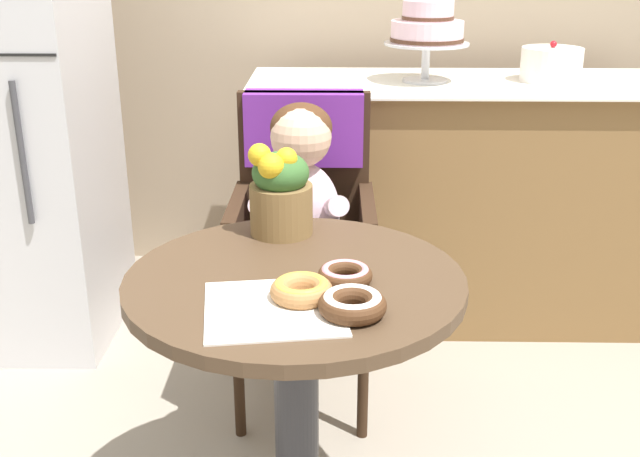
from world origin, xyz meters
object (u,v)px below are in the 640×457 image
object	(u,v)px
donut_mid	(345,274)
refrigerator	(3,105)
cafe_table	(296,364)
seated_child	(301,206)
donut_side	(352,303)
wicker_chair	(303,201)
round_layer_cake	(551,64)
flower_vase	(280,188)
tiered_cake_stand	(427,29)
donut_front	(301,289)

from	to	relation	value
donut_mid	refrigerator	xyz separation A→B (m)	(-1.16, 1.13, 0.11)
cafe_table	seated_child	distance (m)	0.59
seated_child	donut_side	world-z (taller)	seated_child
wicker_chair	round_layer_cake	world-z (taller)	round_layer_cake
flower_vase	refrigerator	xyz separation A→B (m)	(-1.00, 0.85, 0.02)
seated_child	donut_side	distance (m)	0.76
wicker_chair	seated_child	xyz separation A→B (m)	(0.00, -0.16, 0.04)
flower_vase	donut_mid	bearing A→B (deg)	-61.76
round_layer_cake	flower_vase	bearing A→B (deg)	-130.11
donut_side	refrigerator	world-z (taller)	refrigerator
seated_child	cafe_table	bearing A→B (deg)	-88.88
seated_child	round_layer_cake	world-z (taller)	round_layer_cake
cafe_table	flower_vase	distance (m)	0.41
refrigerator	cafe_table	bearing A→B (deg)	-46.33
donut_side	round_layer_cake	bearing A→B (deg)	63.70
donut_mid	tiered_cake_stand	distance (m)	1.41
donut_front	donut_mid	xyz separation A→B (m)	(0.09, 0.08, -0.00)
round_layer_cake	refrigerator	xyz separation A→B (m)	(-1.91, -0.22, -0.11)
tiered_cake_stand	wicker_chair	bearing A→B (deg)	-125.84
donut_side	refrigerator	xyz separation A→B (m)	(-1.17, 1.27, 0.11)
wicker_chair	round_layer_cake	bearing A→B (deg)	32.78
round_layer_cake	refrigerator	world-z (taller)	refrigerator
seated_child	donut_mid	distance (m)	0.61
seated_child	round_layer_cake	distance (m)	1.18
cafe_table	wicker_chair	world-z (taller)	wicker_chair
donut_side	donut_mid	bearing A→B (deg)	94.63
cafe_table	donut_front	bearing A→B (deg)	-80.50
refrigerator	round_layer_cake	bearing A→B (deg)	6.63
donut_mid	donut_side	world-z (taller)	donut_side
cafe_table	round_layer_cake	world-z (taller)	round_layer_cake
flower_vase	tiered_cake_stand	bearing A→B (deg)	66.81
wicker_chair	donut_front	bearing A→B (deg)	-89.68
wicker_chair	seated_child	distance (m)	0.16
seated_child	flower_vase	distance (m)	0.36
refrigerator	wicker_chair	bearing A→B (deg)	-19.85
tiered_cake_stand	cafe_table	bearing A→B (deg)	-107.27
donut_mid	flower_vase	bearing A→B (deg)	118.24
flower_vase	donut_side	bearing A→B (deg)	-69.14
tiered_cake_stand	flower_vase	bearing A→B (deg)	-113.19
seated_child	donut_front	size ratio (longest dim) A/B	5.86
donut_front	refrigerator	size ratio (longest dim) A/B	0.07
donut_front	refrigerator	xyz separation A→B (m)	(-1.07, 1.21, 0.11)
refrigerator	seated_child	bearing A→B (deg)	-27.06
tiered_cake_stand	refrigerator	distance (m)	1.49
donut_mid	round_layer_cake	bearing A→B (deg)	60.92
refrigerator	donut_front	bearing A→B (deg)	-48.60
cafe_table	refrigerator	world-z (taller)	refrigerator
donut_front	flower_vase	world-z (taller)	flower_vase
donut_mid	round_layer_cake	distance (m)	1.56
wicker_chair	donut_side	world-z (taller)	wicker_chair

